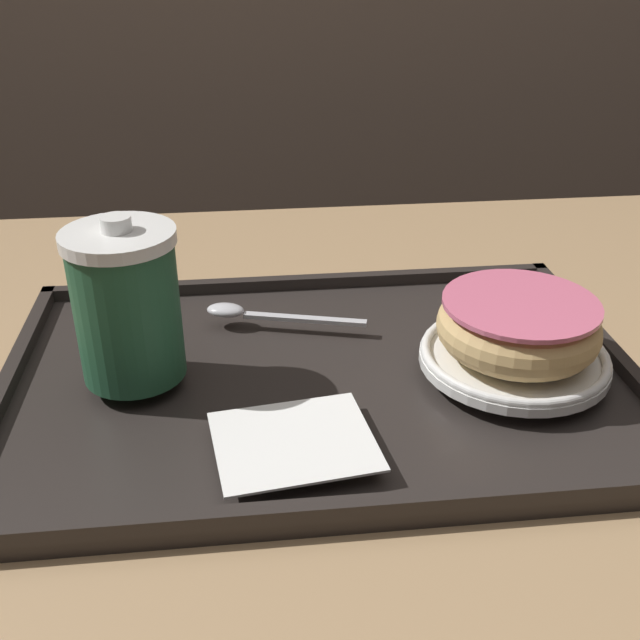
# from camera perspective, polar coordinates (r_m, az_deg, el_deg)

# --- Properties ---
(cafe_table) EXTENTS (1.06, 0.88, 0.75)m
(cafe_table) POSITION_cam_1_polar(r_m,az_deg,el_deg) (0.74, 0.69, -15.75)
(cafe_table) COLOR tan
(cafe_table) RESTS_ON ground_plane
(serving_tray) EXTENTS (0.52, 0.35, 0.02)m
(serving_tray) POSITION_cam_1_polar(r_m,az_deg,el_deg) (0.63, -0.00, -4.54)
(serving_tray) COLOR #282321
(serving_tray) RESTS_ON cafe_table
(napkin_paper) EXTENTS (0.12, 0.11, 0.00)m
(napkin_paper) POSITION_cam_1_polar(r_m,az_deg,el_deg) (0.53, -2.00, -9.20)
(napkin_paper) COLOR white
(napkin_paper) RESTS_ON serving_tray
(coffee_cup_front) EXTENTS (0.09, 0.09, 0.13)m
(coffee_cup_front) POSITION_cam_1_polar(r_m,az_deg,el_deg) (0.60, -14.49, 1.20)
(coffee_cup_front) COLOR #235638
(coffee_cup_front) RESTS_ON serving_tray
(plate_with_chocolate_donut) EXTENTS (0.16, 0.16, 0.01)m
(plate_with_chocolate_donut) POSITION_cam_1_polar(r_m,az_deg,el_deg) (0.64, 14.54, -2.69)
(plate_with_chocolate_donut) COLOR white
(plate_with_chocolate_donut) RESTS_ON serving_tray
(donut_chocolate_glazed) EXTENTS (0.13, 0.13, 0.04)m
(donut_chocolate_glazed) POSITION_cam_1_polar(r_m,az_deg,el_deg) (0.62, 14.86, -0.39)
(donut_chocolate_glazed) COLOR #DBB270
(donut_chocolate_glazed) RESTS_ON plate_with_chocolate_donut
(spoon) EXTENTS (0.15, 0.05, 0.01)m
(spoon) POSITION_cam_1_polar(r_m,az_deg,el_deg) (0.69, -5.44, 0.56)
(spoon) COLOR silver
(spoon) RESTS_ON serving_tray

